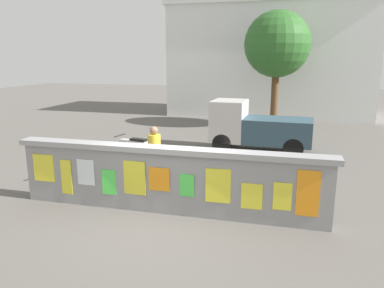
# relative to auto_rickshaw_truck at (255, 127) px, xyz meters

# --- Properties ---
(ground) EXTENTS (60.00, 60.00, 0.00)m
(ground) POSITION_rel_auto_rickshaw_truck_xyz_m (-1.40, 1.89, -0.90)
(ground) COLOR #605B56
(poster_wall) EXTENTS (7.13, 0.42, 1.49)m
(poster_wall) POSITION_rel_auto_rickshaw_truck_xyz_m (-1.40, -6.11, -0.13)
(poster_wall) COLOR gray
(poster_wall) RESTS_ON ground
(auto_rickshaw_truck) EXTENTS (3.68, 1.70, 1.85)m
(auto_rickshaw_truck) POSITION_rel_auto_rickshaw_truck_xyz_m (0.00, 0.00, 0.00)
(auto_rickshaw_truck) COLOR black
(auto_rickshaw_truck) RESTS_ON ground
(motorcycle) EXTENTS (1.88, 0.66, 0.87)m
(motorcycle) POSITION_rel_auto_rickshaw_truck_xyz_m (-3.70, -2.54, -0.44)
(motorcycle) COLOR black
(motorcycle) RESTS_ON ground
(bicycle_near) EXTENTS (1.69, 0.47, 0.95)m
(bicycle_near) POSITION_rel_auto_rickshaw_truck_xyz_m (0.19, -3.91, -0.54)
(bicycle_near) COLOR black
(bicycle_near) RESTS_ON ground
(bicycle_far) EXTENTS (1.69, 0.46, 0.95)m
(bicycle_far) POSITION_rel_auto_rickshaw_truck_xyz_m (-4.28, -5.04, -0.54)
(bicycle_far) COLOR black
(bicycle_far) RESTS_ON ground
(person_walking) EXTENTS (0.42, 0.42, 1.62)m
(person_walking) POSITION_rel_auto_rickshaw_truck_xyz_m (-2.29, -4.49, 0.09)
(person_walking) COLOR purple
(person_walking) RESTS_ON ground
(tree_roadside) EXTENTS (3.15, 3.15, 5.60)m
(tree_roadside) POSITION_rel_auto_rickshaw_truck_xyz_m (0.47, 5.12, 3.10)
(tree_roadside) COLOR brown
(tree_roadside) RESTS_ON ground
(building_background) EXTENTS (11.81, 5.52, 6.81)m
(building_background) POSITION_rel_auto_rickshaw_truck_xyz_m (-0.11, 9.94, 2.53)
(building_background) COLOR white
(building_background) RESTS_ON ground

